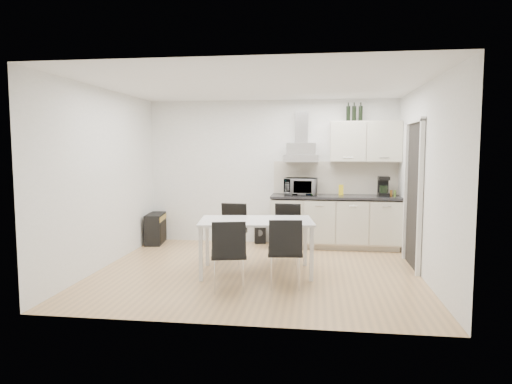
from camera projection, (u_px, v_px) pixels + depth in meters
The scene contains 15 objects.
ground at pixel (257, 271), 6.47m from camera, with size 4.50×4.50×0.00m, color tan.
wall_back at pixel (271, 172), 8.32m from camera, with size 4.50×0.10×2.60m, color white.
wall_front at pixel (230, 194), 4.37m from camera, with size 4.50×0.10×2.60m, color white.
wall_left at pixel (104, 178), 6.64m from camera, with size 0.10×4.00×2.60m, color white.
wall_right at pixel (425, 181), 6.05m from camera, with size 0.10×4.00×2.60m, color white.
ceiling at pixel (257, 85), 6.22m from camera, with size 4.50×4.50×0.00m, color white.
doorway at pixel (413, 196), 6.62m from camera, with size 0.08×1.04×2.10m, color white.
kitchenette at pixel (337, 200), 7.94m from camera, with size 2.22×0.64×2.52m.
dining_table at pixel (256, 225), 6.32m from camera, with size 1.65×1.08×0.75m.
chair_far_left at pixel (231, 233), 6.99m from camera, with size 0.44×0.50×0.88m, color black, non-canonical shape.
chair_far_right at pixel (286, 234), 6.95m from camera, with size 0.44×0.50×0.88m, color black, non-canonical shape.
chair_near_left at pixel (229, 255), 5.57m from camera, with size 0.44×0.50×0.88m, color black, non-canonical shape.
chair_near_right at pixel (285, 253), 5.70m from camera, with size 0.44×0.50×0.88m, color black, non-canonical shape.
guitar_amp at pixel (156, 228), 8.34m from camera, with size 0.37×0.69×0.55m.
floor_speaker at pixel (260, 234), 8.35m from camera, with size 0.20×0.17×0.33m, color black.
Camera 1 is at (0.82, -6.28, 1.75)m, focal length 32.00 mm.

